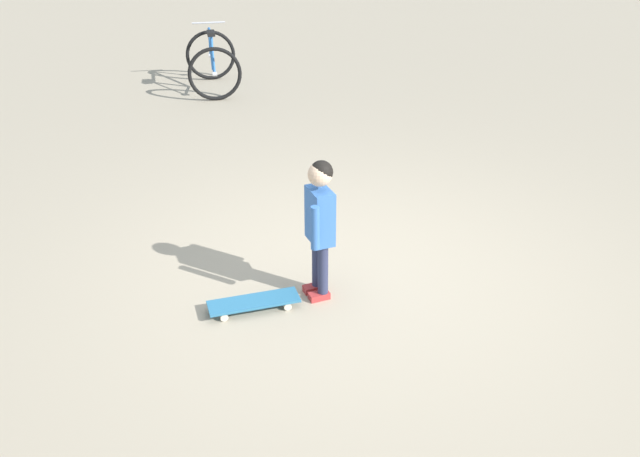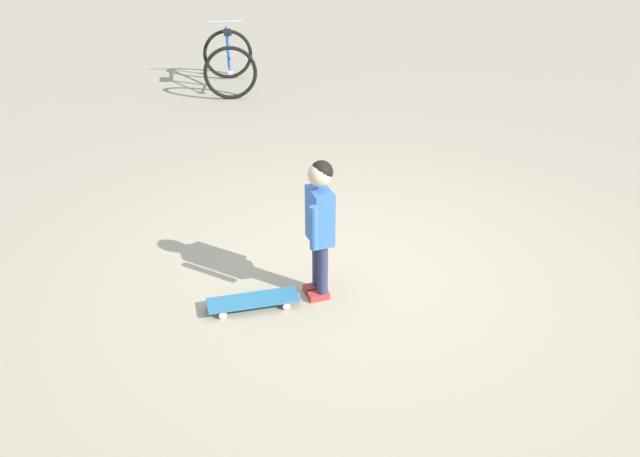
% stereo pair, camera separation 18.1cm
% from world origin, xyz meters
% --- Properties ---
extents(ground_plane, '(50.00, 50.00, 0.00)m').
position_xyz_m(ground_plane, '(0.00, 0.00, 0.00)').
color(ground_plane, tan).
extents(child_person, '(0.39, 0.21, 1.06)m').
position_xyz_m(child_person, '(-0.27, 0.33, 0.66)').
color(child_person, '#2D3351').
rests_on(child_person, ground).
extents(skateboard, '(0.21, 0.66, 0.07)m').
position_xyz_m(skateboard, '(-0.34, 0.83, 0.06)').
color(skateboard, teal).
rests_on(skateboard, ground).
extents(bicycle_near, '(1.11, 0.78, 0.85)m').
position_xyz_m(bicycle_near, '(5.15, 0.43, 0.38)').
color(bicycle_near, black).
rests_on(bicycle_near, ground).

